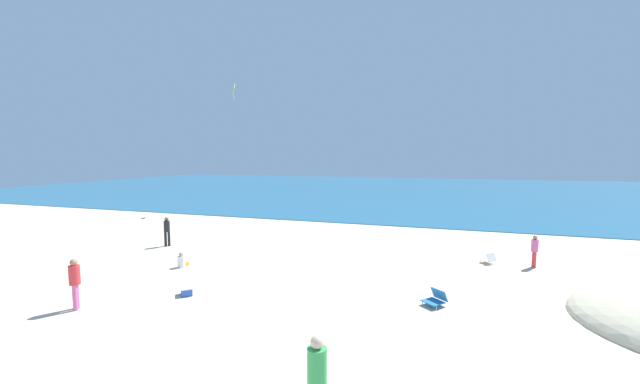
{
  "coord_description": "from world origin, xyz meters",
  "views": [
    {
      "loc": [
        4.68,
        -5.7,
        4.88
      ],
      "look_at": [
        0.0,
        8.47,
        3.47
      ],
      "focal_mm": 21.05,
      "sensor_mm": 36.0,
      "label": 1
    }
  ],
  "objects_px": {
    "person_2": "(167,229)",
    "person_7": "(535,249)",
    "kite_lime": "(234,89)",
    "person_1": "(75,280)",
    "person_3": "(182,261)",
    "cooler_box": "(187,291)",
    "beach_chair_far_right": "(489,259)",
    "person_6": "(317,376)",
    "beach_chair_mid_beach": "(436,299)"
  },
  "relations": [
    {
      "from": "beach_chair_mid_beach",
      "to": "person_7",
      "type": "distance_m",
      "value": 7.1
    },
    {
      "from": "person_3",
      "to": "person_7",
      "type": "bearing_deg",
      "value": -72.48
    },
    {
      "from": "person_2",
      "to": "person_7",
      "type": "relative_size",
      "value": 1.12
    },
    {
      "from": "beach_chair_mid_beach",
      "to": "kite_lime",
      "type": "bearing_deg",
      "value": -93.92
    },
    {
      "from": "kite_lime",
      "to": "person_2",
      "type": "bearing_deg",
      "value": -74.12
    },
    {
      "from": "person_6",
      "to": "kite_lime",
      "type": "xyz_separation_m",
      "value": [
        -16.1,
        24.19,
        9.85
      ]
    },
    {
      "from": "beach_chair_mid_beach",
      "to": "person_7",
      "type": "bearing_deg",
      "value": -174.3
    },
    {
      "from": "beach_chair_far_right",
      "to": "person_1",
      "type": "relative_size",
      "value": 0.46
    },
    {
      "from": "person_2",
      "to": "person_3",
      "type": "bearing_deg",
      "value": 15.57
    },
    {
      "from": "person_6",
      "to": "kite_lime",
      "type": "relative_size",
      "value": 1.2
    },
    {
      "from": "beach_chair_mid_beach",
      "to": "person_7",
      "type": "height_order",
      "value": "person_7"
    },
    {
      "from": "person_1",
      "to": "person_6",
      "type": "relative_size",
      "value": 0.93
    },
    {
      "from": "cooler_box",
      "to": "person_3",
      "type": "height_order",
      "value": "person_3"
    },
    {
      "from": "person_6",
      "to": "person_7",
      "type": "bearing_deg",
      "value": 135.88
    },
    {
      "from": "cooler_box",
      "to": "person_2",
      "type": "relative_size",
      "value": 0.38
    },
    {
      "from": "beach_chair_mid_beach",
      "to": "person_1",
      "type": "bearing_deg",
      "value": -29.7
    },
    {
      "from": "beach_chair_mid_beach",
      "to": "person_6",
      "type": "relative_size",
      "value": 0.5
    },
    {
      "from": "cooler_box",
      "to": "person_3",
      "type": "xyz_separation_m",
      "value": [
        -2.38,
        2.75,
        0.11
      ]
    },
    {
      "from": "cooler_box",
      "to": "person_7",
      "type": "distance_m",
      "value": 14.59
    },
    {
      "from": "person_6",
      "to": "kite_lime",
      "type": "bearing_deg",
      "value": -164.9
    },
    {
      "from": "beach_chair_mid_beach",
      "to": "person_6",
      "type": "xyz_separation_m",
      "value": [
        -1.89,
        -6.58,
        0.79
      ]
    },
    {
      "from": "person_3",
      "to": "person_6",
      "type": "distance_m",
      "value": 11.67
    },
    {
      "from": "person_7",
      "to": "beach_chair_mid_beach",
      "type": "bearing_deg",
      "value": -130.6
    },
    {
      "from": "person_1",
      "to": "person_3",
      "type": "height_order",
      "value": "person_1"
    },
    {
      "from": "person_3",
      "to": "kite_lime",
      "type": "bearing_deg",
      "value": 22.82
    },
    {
      "from": "beach_chair_far_right",
      "to": "cooler_box",
      "type": "distance_m",
      "value": 13.03
    },
    {
      "from": "person_3",
      "to": "person_1",
      "type": "bearing_deg",
      "value": 177.44
    },
    {
      "from": "beach_chair_far_right",
      "to": "person_2",
      "type": "distance_m",
      "value": 16.43
    },
    {
      "from": "kite_lime",
      "to": "cooler_box",
      "type": "bearing_deg",
      "value": -63.68
    },
    {
      "from": "beach_chair_mid_beach",
      "to": "beach_chair_far_right",
      "type": "bearing_deg",
      "value": -160.35
    },
    {
      "from": "beach_chair_mid_beach",
      "to": "cooler_box",
      "type": "xyz_separation_m",
      "value": [
        -8.4,
        -1.79,
        -0.09
      ]
    },
    {
      "from": "person_7",
      "to": "kite_lime",
      "type": "xyz_separation_m",
      "value": [
        -22.03,
        11.8,
        10.05
      ]
    },
    {
      "from": "person_2",
      "to": "kite_lime",
      "type": "height_order",
      "value": "kite_lime"
    },
    {
      "from": "beach_chair_far_right",
      "to": "person_3",
      "type": "relative_size",
      "value": 1.1
    },
    {
      "from": "person_2",
      "to": "person_7",
      "type": "distance_m",
      "value": 18.24
    },
    {
      "from": "beach_chair_far_right",
      "to": "person_1",
      "type": "bearing_deg",
      "value": 83.65
    },
    {
      "from": "beach_chair_far_right",
      "to": "kite_lime",
      "type": "height_order",
      "value": "kite_lime"
    },
    {
      "from": "beach_chair_far_right",
      "to": "person_3",
      "type": "bearing_deg",
      "value": 67.53
    },
    {
      "from": "person_2",
      "to": "kite_lime",
      "type": "bearing_deg",
      "value": 163.48
    },
    {
      "from": "person_1",
      "to": "beach_chair_far_right",
      "type": "bearing_deg",
      "value": 177.8
    },
    {
      "from": "person_7",
      "to": "kite_lime",
      "type": "bearing_deg",
      "value": 145.99
    },
    {
      "from": "person_6",
      "to": "kite_lime",
      "type": "height_order",
      "value": "kite_lime"
    },
    {
      "from": "person_1",
      "to": "person_3",
      "type": "xyz_separation_m",
      "value": [
        0.17,
        4.91,
        -0.7
      ]
    },
    {
      "from": "person_3",
      "to": "person_6",
      "type": "bearing_deg",
      "value": -130.94
    },
    {
      "from": "cooler_box",
      "to": "person_6",
      "type": "xyz_separation_m",
      "value": [
        6.51,
        -4.79,
        0.88
      ]
    },
    {
      "from": "person_7",
      "to": "kite_lime",
      "type": "height_order",
      "value": "kite_lime"
    },
    {
      "from": "beach_chair_far_right",
      "to": "person_6",
      "type": "relative_size",
      "value": 0.42
    },
    {
      "from": "cooler_box",
      "to": "person_6",
      "type": "height_order",
      "value": "person_6"
    },
    {
      "from": "person_2",
      "to": "person_7",
      "type": "xyz_separation_m",
      "value": [
        18.15,
        1.84,
        -0.1
      ]
    },
    {
      "from": "cooler_box",
      "to": "person_6",
      "type": "bearing_deg",
      "value": -36.36
    }
  ]
}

